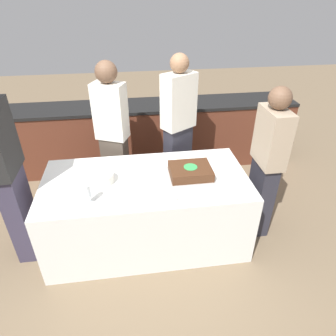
% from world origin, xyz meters
% --- Properties ---
extents(ground_plane, '(14.00, 14.00, 0.00)m').
position_xyz_m(ground_plane, '(0.00, 0.00, 0.00)').
color(ground_plane, '#7A664C').
extents(back_counter, '(4.40, 0.58, 0.92)m').
position_xyz_m(back_counter, '(0.00, 1.55, 0.46)').
color(back_counter, '#5B2D1E').
rests_on(back_counter, ground_plane).
extents(dining_table, '(1.94, 0.95, 0.75)m').
position_xyz_m(dining_table, '(0.00, 0.00, 0.38)').
color(dining_table, silver).
rests_on(dining_table, ground_plane).
extents(cake, '(0.43, 0.36, 0.09)m').
position_xyz_m(cake, '(0.43, -0.00, 0.80)').
color(cake, '#B7B2AD').
rests_on(cake, dining_table).
extents(plate_stack, '(0.23, 0.23, 0.09)m').
position_xyz_m(plate_stack, '(-0.41, -0.00, 0.80)').
color(plate_stack, white).
rests_on(plate_stack, dining_table).
extents(wine_glass, '(0.07, 0.07, 0.18)m').
position_xyz_m(wine_glass, '(-0.49, -0.30, 0.87)').
color(wine_glass, white).
rests_on(wine_glass, dining_table).
extents(side_plate_near_cake, '(0.22, 0.22, 0.00)m').
position_xyz_m(side_plate_near_cake, '(0.36, 0.34, 0.76)').
color(side_plate_near_cake, white).
rests_on(side_plate_near_cake, dining_table).
extents(utensil_pile, '(0.17, 0.09, 0.02)m').
position_xyz_m(utensil_pile, '(0.16, -0.33, 0.76)').
color(utensil_pile, white).
rests_on(utensil_pile, dining_table).
extents(person_cutting_cake, '(0.41, 0.36, 1.74)m').
position_xyz_m(person_cutting_cake, '(0.43, 0.70, 0.91)').
color(person_cutting_cake, '#282833').
rests_on(person_cutting_cake, ground_plane).
extents(person_seated_left, '(0.22, 0.41, 1.77)m').
position_xyz_m(person_seated_left, '(-1.19, 0.00, 0.92)').
color(person_seated_left, '#383347').
rests_on(person_seated_left, ground_plane).
extents(person_seated_right, '(0.20, 0.38, 1.58)m').
position_xyz_m(person_seated_right, '(1.19, 0.00, 0.82)').
color(person_seated_right, '#282833').
rests_on(person_seated_right, ground_plane).
extents(person_standing_back, '(0.38, 0.31, 1.69)m').
position_xyz_m(person_standing_back, '(-0.30, 0.70, 0.90)').
color(person_standing_back, '#4C4238').
rests_on(person_standing_back, ground_plane).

